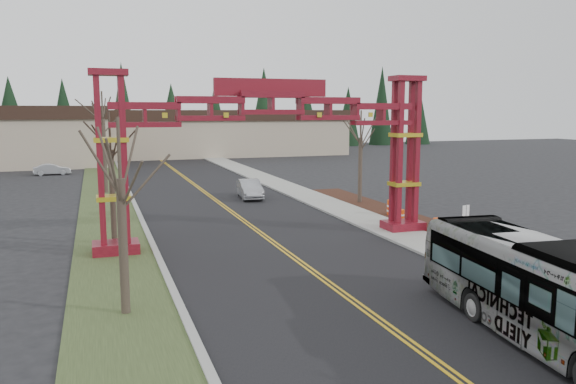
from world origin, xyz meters
name	(u,v)px	position (x,y,z in m)	size (l,w,h in m)	color
road	(240,218)	(0.00, 25.00, 0.01)	(12.00, 110.00, 0.02)	black
lane_line_left	(238,218)	(-0.12, 25.00, 0.03)	(0.12, 100.00, 0.01)	gold
lane_line_right	(242,218)	(0.12, 25.00, 0.03)	(0.12, 100.00, 0.01)	gold
curb_right	(327,212)	(6.15, 25.00, 0.07)	(0.30, 110.00, 0.15)	#9C9C97
sidewalk_right	(346,210)	(7.60, 25.00, 0.08)	(2.60, 110.00, 0.14)	gray
landscape_strip	(534,262)	(10.20, 10.00, 0.06)	(2.60, 50.00, 0.12)	black
grass_median	(112,226)	(-8.00, 25.00, 0.04)	(4.00, 110.00, 0.08)	#324221
curb_left	(143,223)	(-6.15, 25.00, 0.07)	(0.30, 110.00, 0.15)	#9C9C97
gateway_arch	(271,130)	(0.00, 18.00, 5.98)	(18.20, 1.60, 8.90)	#580B16
retail_building_east	(216,132)	(10.00, 79.95, 3.51)	(38.00, 20.30, 7.00)	tan
conifer_treeline	(147,113)	(0.25, 92.00, 6.49)	(116.10, 5.60, 13.00)	black
transit_bus	(552,294)	(3.92, 2.56, 1.57)	(2.65, 11.31, 3.15)	#A0A2A7
silver_sedan	(250,189)	(2.80, 32.86, 0.75)	(1.59, 4.56, 1.50)	#A5A8AD
parked_car_far_a	(52,169)	(-13.28, 55.70, 0.62)	(1.32, 3.77, 1.24)	#B6B9BF
bare_tree_median_near	(120,180)	(-8.00, 9.29, 4.70)	(3.10, 3.10, 6.77)	#382D26
bare_tree_median_mid	(110,151)	(-8.00, 19.92, 4.95)	(2.93, 2.93, 6.91)	#382D26
bare_tree_median_far	(103,120)	(-8.00, 39.51, 6.20)	(3.51, 3.51, 8.55)	#382D26
bare_tree_right_far	(361,138)	(10.00, 27.70, 4.94)	(3.05, 3.05, 6.98)	#382D26
street_sign	(466,217)	(9.08, 13.67, 1.57)	(0.49, 0.17, 2.18)	#3F3F44
barrel_south	(437,226)	(9.50, 16.78, 0.45)	(0.49, 0.49, 0.91)	#E5470C
barrel_mid	(400,217)	(8.88, 19.81, 0.46)	(0.50, 0.50, 0.93)	#E5470C
barrel_north	(391,208)	(9.69, 22.35, 0.55)	(0.59, 0.59, 1.10)	#E5470C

